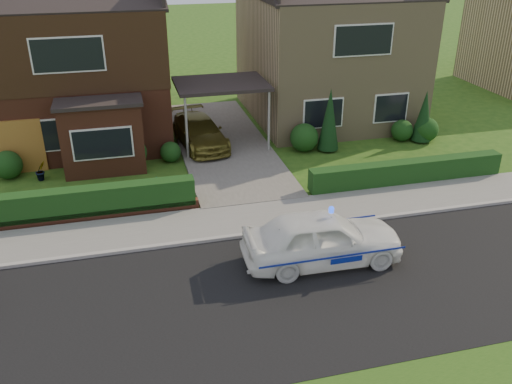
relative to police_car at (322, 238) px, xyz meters
name	(u,v)px	position (x,y,z in m)	size (l,w,h in m)	color
ground	(304,291)	(-0.92, -1.20, -0.76)	(120.00, 120.00, 0.00)	#244E14
road	(304,291)	(-0.92, -1.20, -0.76)	(60.00, 6.00, 0.02)	black
kerb	(272,232)	(-0.92, 1.85, -0.70)	(60.00, 0.16, 0.12)	#9E9993
sidewalk	(263,216)	(-0.92, 2.90, -0.71)	(60.00, 2.00, 0.10)	slate
driveway	(223,143)	(-0.92, 9.80, -0.70)	(3.80, 12.00, 0.12)	#666059
house_left	(76,50)	(-6.70, 12.70, 3.05)	(7.50, 9.53, 7.25)	brown
house_right	(327,41)	(4.88, 12.79, 2.90)	(7.50, 8.06, 7.25)	tan
carport_link	(221,85)	(-0.92, 9.75, 1.89)	(3.80, 3.00, 2.77)	black
garage_door	(14,147)	(-9.17, 8.76, 0.29)	(2.20, 0.10, 2.10)	#985F21
dwarf_wall	(80,217)	(-6.72, 4.10, -0.58)	(7.70, 0.25, 0.36)	brown
hedge_left	(81,220)	(-6.72, 4.25, -0.76)	(7.50, 0.55, 0.90)	black
hedge_right	(405,184)	(4.88, 4.15, -0.76)	(7.50, 0.55, 0.80)	black
shrub_left_far	(8,165)	(-9.42, 8.30, -0.22)	(1.08, 1.08, 1.08)	black
shrub_left_mid	(130,153)	(-4.92, 8.10, -0.10)	(1.32, 1.32, 1.32)	black
shrub_left_near	(171,152)	(-3.32, 8.40, -0.34)	(0.84, 0.84, 0.84)	black
shrub_right_near	(304,138)	(2.28, 8.20, -0.16)	(1.20, 1.20, 1.20)	black
shrub_right_mid	(402,130)	(6.88, 8.30, -0.28)	(0.96, 0.96, 0.96)	black
shrub_right_far	(426,129)	(7.88, 8.00, -0.22)	(1.08, 1.08, 1.08)	black
conifer_a	(329,121)	(3.28, 8.00, 0.54)	(0.90, 0.90, 2.60)	black
conifer_b	(424,118)	(7.68, 8.00, 0.34)	(0.90, 0.90, 2.20)	black
police_car	(322,238)	(0.00, 0.00, 0.00)	(4.11, 4.52, 1.69)	white
driveway_car	(200,132)	(-1.92, 9.65, -0.04)	(1.69, 4.17, 1.21)	olive
potted_plant_a	(158,188)	(-4.12, 5.23, -0.39)	(0.39, 0.26, 0.74)	gray
potted_plant_b	(41,171)	(-8.22, 7.80, -0.39)	(0.41, 0.33, 0.74)	gray
potted_plant_c	(118,195)	(-5.46, 5.06, -0.42)	(0.38, 0.38, 0.68)	gray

